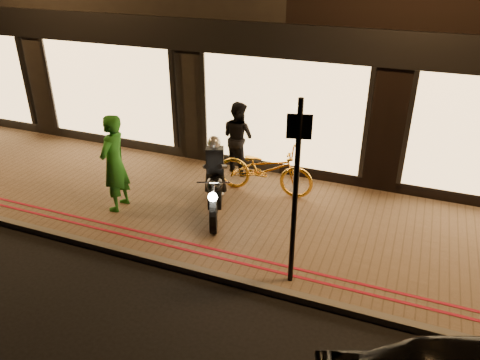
% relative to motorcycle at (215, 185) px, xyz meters
% --- Properties ---
extents(ground, '(90.00, 90.00, 0.00)m').
position_rel_motorcycle_xyz_m(ground, '(0.65, -1.82, -0.73)').
color(ground, black).
rests_on(ground, ground).
extents(sidewalk, '(50.00, 4.00, 0.12)m').
position_rel_motorcycle_xyz_m(sidewalk, '(0.65, 0.18, -0.67)').
color(sidewalk, brown).
rests_on(sidewalk, ground).
extents(kerb_stone, '(50.00, 0.14, 0.12)m').
position_rel_motorcycle_xyz_m(kerb_stone, '(0.65, -1.77, -0.67)').
color(kerb_stone, '#59544C').
rests_on(kerb_stone, ground).
extents(red_kerb_lines, '(50.00, 0.26, 0.01)m').
position_rel_motorcycle_xyz_m(red_kerb_lines, '(0.65, -1.27, -0.61)').
color(red_kerb_lines, maroon).
rests_on(red_kerb_lines, sidewalk).
extents(motorcycle, '(0.88, 1.85, 1.59)m').
position_rel_motorcycle_xyz_m(motorcycle, '(0.00, 0.00, 0.00)').
color(motorcycle, black).
rests_on(motorcycle, sidewalk).
extents(sign_post, '(0.35, 0.11, 3.00)m').
position_rel_motorcycle_xyz_m(sign_post, '(1.98, -1.48, 1.06)').
color(sign_post, black).
rests_on(sign_post, sidewalk).
extents(bicycle_gold, '(2.12, 0.82, 1.10)m').
position_rel_motorcycle_xyz_m(bicycle_gold, '(0.62, 1.18, -0.07)').
color(bicycle_gold, gold).
rests_on(bicycle_gold, sidewalk).
extents(person_green, '(0.50, 0.74, 1.97)m').
position_rel_motorcycle_xyz_m(person_green, '(-1.91, -0.54, 0.37)').
color(person_green, '#216F1D').
rests_on(person_green, sidewalk).
extents(person_dark, '(1.01, 0.93, 1.68)m').
position_rel_motorcycle_xyz_m(person_dark, '(-0.31, 1.98, 0.23)').
color(person_dark, black).
rests_on(person_dark, sidewalk).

